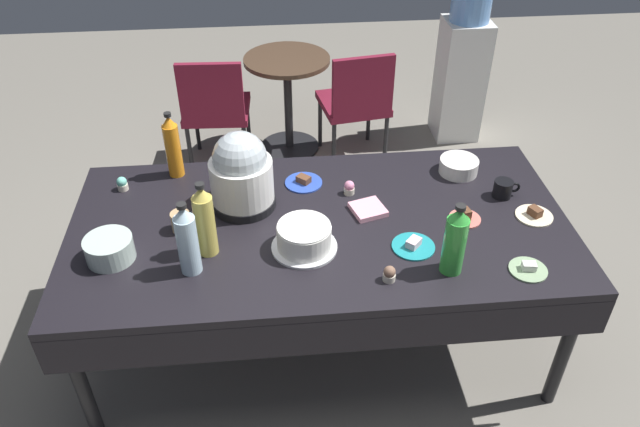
# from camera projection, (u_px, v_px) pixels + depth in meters

# --- Properties ---
(ground) EXTENTS (9.00, 9.00, 0.00)m
(ground) POSITION_uv_depth(u_px,v_px,m) (320.00, 337.00, 3.15)
(ground) COLOR slate
(potluck_table) EXTENTS (2.20, 1.10, 0.75)m
(potluck_table) POSITION_uv_depth(u_px,v_px,m) (320.00, 233.00, 2.74)
(potluck_table) COLOR black
(potluck_table) RESTS_ON ground
(frosted_layer_cake) EXTENTS (0.28, 0.28, 0.12)m
(frosted_layer_cake) POSITION_uv_depth(u_px,v_px,m) (304.00, 238.00, 2.53)
(frosted_layer_cake) COLOR silver
(frosted_layer_cake) RESTS_ON potluck_table
(slow_cooker) EXTENTS (0.29, 0.29, 0.37)m
(slow_cooker) POSITION_uv_depth(u_px,v_px,m) (241.00, 173.00, 2.70)
(slow_cooker) COLOR black
(slow_cooker) RESTS_ON potluck_table
(glass_salad_bowl) EXTENTS (0.20, 0.20, 0.10)m
(glass_salad_bowl) POSITION_uv_depth(u_px,v_px,m) (109.00, 249.00, 2.48)
(glass_salad_bowl) COLOR #B2C6BC
(glass_salad_bowl) RESTS_ON potluck_table
(ceramic_snack_bowl) EXTENTS (0.19, 0.19, 0.07)m
(ceramic_snack_bowl) POSITION_uv_depth(u_px,v_px,m) (459.00, 166.00, 3.00)
(ceramic_snack_bowl) COLOR silver
(ceramic_snack_bowl) RESTS_ON potluck_table
(dessert_plate_cream) EXTENTS (0.17, 0.17, 0.05)m
(dessert_plate_cream) POSITION_uv_depth(u_px,v_px,m) (534.00, 215.00, 2.73)
(dessert_plate_cream) COLOR beige
(dessert_plate_cream) RESTS_ON potluck_table
(dessert_plate_cobalt) EXTENTS (0.18, 0.18, 0.04)m
(dessert_plate_cobalt) POSITION_uv_depth(u_px,v_px,m) (304.00, 182.00, 2.94)
(dessert_plate_cobalt) COLOR #2D4CB2
(dessert_plate_cobalt) RESTS_ON potluck_table
(dessert_plate_teal) EXTENTS (0.18, 0.18, 0.04)m
(dessert_plate_teal) POSITION_uv_depth(u_px,v_px,m) (413.00, 245.00, 2.56)
(dessert_plate_teal) COLOR teal
(dessert_plate_teal) RESTS_ON potluck_table
(dessert_plate_coral) EXTENTS (0.14, 0.14, 0.06)m
(dessert_plate_coral) POSITION_uv_depth(u_px,v_px,m) (465.00, 217.00, 2.71)
(dessert_plate_coral) COLOR #E07266
(dessert_plate_coral) RESTS_ON potluck_table
(dessert_plate_sage) EXTENTS (0.15, 0.15, 0.04)m
(dessert_plate_sage) POSITION_uv_depth(u_px,v_px,m) (528.00, 269.00, 2.44)
(dessert_plate_sage) COLOR #8CA87F
(dessert_plate_sage) RESTS_ON potluck_table
(cupcake_mint) EXTENTS (0.05, 0.05, 0.07)m
(cupcake_mint) POSITION_uv_depth(u_px,v_px,m) (122.00, 184.00, 2.88)
(cupcake_mint) COLOR beige
(cupcake_mint) RESTS_ON potluck_table
(cupcake_vanilla) EXTENTS (0.05, 0.05, 0.07)m
(cupcake_vanilla) POSITION_uv_depth(u_px,v_px,m) (349.00, 188.00, 2.86)
(cupcake_vanilla) COLOR beige
(cupcake_vanilla) RESTS_ON potluck_table
(cupcake_rose) EXTENTS (0.05, 0.05, 0.07)m
(cupcake_rose) POSITION_uv_depth(u_px,v_px,m) (389.00, 274.00, 2.39)
(cupcake_rose) COLOR beige
(cupcake_rose) RESTS_ON potluck_table
(soda_bottle_lime_soda) EXTENTS (0.09, 0.09, 0.32)m
(soda_bottle_lime_soda) POSITION_uv_depth(u_px,v_px,m) (455.00, 241.00, 2.36)
(soda_bottle_lime_soda) COLOR green
(soda_bottle_lime_soda) RESTS_ON potluck_table
(soda_bottle_orange_juice) EXTENTS (0.07, 0.07, 0.34)m
(soda_bottle_orange_juice) POSITION_uv_depth(u_px,v_px,m) (173.00, 147.00, 2.91)
(soda_bottle_orange_juice) COLOR orange
(soda_bottle_orange_juice) RESTS_ON potluck_table
(soda_bottle_ginger_ale) EXTENTS (0.08, 0.08, 0.34)m
(soda_bottle_ginger_ale) POSITION_uv_depth(u_px,v_px,m) (205.00, 221.00, 2.45)
(soda_bottle_ginger_ale) COLOR gold
(soda_bottle_ginger_ale) RESTS_ON potluck_table
(soda_bottle_water) EXTENTS (0.08, 0.08, 0.33)m
(soda_bottle_water) POSITION_uv_depth(u_px,v_px,m) (187.00, 240.00, 2.36)
(soda_bottle_water) COLOR silver
(soda_bottle_water) RESTS_ON potluck_table
(coffee_mug_tan) EXTENTS (0.12, 0.08, 0.09)m
(coffee_mug_tan) POSITION_uv_depth(u_px,v_px,m) (182.00, 221.00, 2.63)
(coffee_mug_tan) COLOR tan
(coffee_mug_tan) RESTS_ON potluck_table
(coffee_mug_black) EXTENTS (0.13, 0.09, 0.08)m
(coffee_mug_black) POSITION_uv_depth(u_px,v_px,m) (503.00, 189.00, 2.83)
(coffee_mug_black) COLOR black
(coffee_mug_black) RESTS_ON potluck_table
(paper_napkin_stack) EXTENTS (0.17, 0.17, 0.02)m
(paper_napkin_stack) POSITION_uv_depth(u_px,v_px,m) (368.00, 209.00, 2.76)
(paper_napkin_stack) COLOR pink
(paper_napkin_stack) RESTS_ON potluck_table
(maroon_chair_left) EXTENTS (0.46, 0.46, 0.85)m
(maroon_chair_left) POSITION_uv_depth(u_px,v_px,m) (215.00, 106.00, 4.14)
(maroon_chair_left) COLOR maroon
(maroon_chair_left) RESTS_ON ground
(maroon_chair_right) EXTENTS (0.50, 0.50, 0.85)m
(maroon_chair_right) POSITION_uv_depth(u_px,v_px,m) (357.00, 100.00, 4.21)
(maroon_chair_right) COLOR maroon
(maroon_chair_right) RESTS_ON ground
(round_cafe_table) EXTENTS (0.60, 0.60, 0.72)m
(round_cafe_table) POSITION_uv_depth(u_px,v_px,m) (288.00, 87.00, 4.35)
(round_cafe_table) COLOR #473323
(round_cafe_table) RESTS_ON ground
(water_cooler) EXTENTS (0.32, 0.32, 1.24)m
(water_cooler) POSITION_uv_depth(u_px,v_px,m) (463.00, 62.00, 4.47)
(water_cooler) COLOR silver
(water_cooler) RESTS_ON ground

